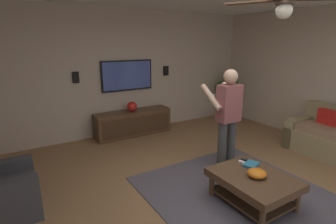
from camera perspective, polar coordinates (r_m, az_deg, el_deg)
name	(u,v)px	position (r m, az deg, el deg)	size (l,w,h in m)	color
ground_plane	(226,197)	(3.83, 12.45, -17.54)	(7.71, 7.71, 0.00)	olive
wall_back_tv	(127,73)	(6.03, -8.86, 8.46)	(0.10, 6.45, 2.73)	#BCA893
area_rug	(240,195)	(3.89, 15.34, -17.09)	(2.51, 2.29, 0.01)	#514C56
coffee_table	(253,183)	(3.63, 18.02, -14.47)	(1.00, 0.80, 0.40)	#513823
media_console	(133,123)	(5.94, -7.56, -2.37)	(0.45, 1.70, 0.55)	#513823
tv	(127,75)	(5.94, -8.86, 7.86)	(0.05, 1.18, 0.67)	black
person_standing	(228,114)	(4.25, 12.85, -0.42)	(0.54, 0.54, 1.64)	#3F3F3F
potted_plant_tall	(227,90)	(7.18, 12.80, 4.63)	(0.62, 0.49, 1.25)	#4C4C51
bowl	(257,173)	(3.53, 18.76, -12.49)	(0.24, 0.24, 0.11)	orange
remote_white	(244,163)	(3.86, 16.12, -10.56)	(0.15, 0.04, 0.02)	white
remote_black	(246,160)	(3.95, 16.63, -9.99)	(0.15, 0.04, 0.02)	black
book	(251,164)	(3.82, 17.64, -10.82)	(0.22, 0.16, 0.04)	teal
vase_round	(132,107)	(5.82, -7.84, 1.19)	(0.22, 0.22, 0.22)	red
wall_speaker_left	(166,71)	(6.40, -0.47, 8.95)	(0.06, 0.12, 0.22)	black
wall_speaker_right	(76,77)	(5.62, -19.42, 7.13)	(0.06, 0.12, 0.22)	black
ceiling_fan	(284,3)	(2.98, 23.99, 20.90)	(1.16, 1.10, 0.46)	#4C3828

